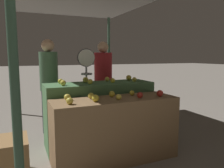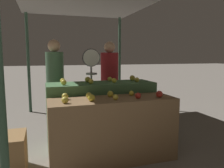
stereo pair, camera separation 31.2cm
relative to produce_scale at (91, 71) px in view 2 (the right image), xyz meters
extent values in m
plane|color=gray|center=(0.01, -1.23, -1.12)|extent=(60.00, 60.00, 0.00)
cylinder|color=#33513D|center=(-1.16, 1.79, 0.09)|extent=(0.07, 0.07, 2.40)
cylinder|color=#33513D|center=(1.19, 1.79, 0.09)|extent=(0.07, 0.07, 2.40)
cube|color=olive|center=(0.01, -1.23, -0.70)|extent=(1.65, 0.55, 0.84)
cube|color=#4C7A4C|center=(0.01, -0.63, -0.63)|extent=(1.65, 0.55, 0.97)
sphere|color=gold|center=(-0.61, -1.35, -0.24)|extent=(0.08, 0.08, 0.08)
sphere|color=gold|center=(-0.30, -1.33, -0.24)|extent=(0.09, 0.09, 0.09)
sphere|color=yellow|center=(0.01, -1.34, -0.24)|extent=(0.07, 0.07, 0.07)
sphere|color=#B72D23|center=(0.32, -1.34, -0.24)|extent=(0.08, 0.08, 0.08)
sphere|color=#B72D23|center=(0.62, -1.35, -0.23)|extent=(0.09, 0.09, 0.09)
sphere|color=gold|center=(-0.59, -1.12, -0.24)|extent=(0.08, 0.08, 0.08)
sphere|color=yellow|center=(-0.29, -1.13, -0.24)|extent=(0.08, 0.08, 0.08)
sphere|color=gold|center=(0.02, -1.12, -0.24)|extent=(0.08, 0.08, 0.08)
sphere|color=gold|center=(0.32, -1.12, -0.24)|extent=(0.07, 0.07, 0.07)
sphere|color=yellow|center=(-0.57, -0.75, -0.10)|extent=(0.08, 0.08, 0.08)
sphere|color=yellow|center=(-0.17, -0.74, -0.10)|extent=(0.08, 0.08, 0.08)
sphere|color=gold|center=(0.19, -0.74, -0.10)|extent=(0.08, 0.08, 0.08)
sphere|color=gold|center=(0.57, -0.73, -0.10)|extent=(0.07, 0.07, 0.07)
sphere|color=gold|center=(-0.56, -0.53, -0.10)|extent=(0.08, 0.08, 0.08)
sphere|color=gold|center=(-0.18, -0.53, -0.10)|extent=(0.09, 0.09, 0.09)
sphere|color=gold|center=(0.19, -0.52, -0.10)|extent=(0.07, 0.07, 0.07)
sphere|color=yellow|center=(0.59, -0.52, -0.10)|extent=(0.09, 0.09, 0.09)
cylinder|color=#99999E|center=(0.00, 0.01, -0.42)|extent=(0.04, 0.04, 1.38)
cylinder|color=black|center=(0.00, 0.01, 0.24)|extent=(0.32, 0.01, 0.32)
cylinder|color=silver|center=(0.00, -0.01, 0.24)|extent=(0.30, 0.02, 0.30)
cylinder|color=#99999E|center=(0.00, -0.01, 0.02)|extent=(0.01, 0.01, 0.14)
cylinder|color=#99999E|center=(0.00, -0.01, -0.05)|extent=(0.20, 0.20, 0.03)
cube|color=#2D2D38|center=(0.45, 0.32, -0.73)|extent=(0.29, 0.20, 0.78)
cylinder|color=maroon|center=(0.45, 0.32, 0.00)|extent=(0.41, 0.41, 0.67)
sphere|color=tan|center=(0.45, 0.32, 0.44)|extent=(0.22, 0.22, 0.22)
cube|color=#2D2D38|center=(-0.63, 0.18, -0.73)|extent=(0.28, 0.23, 0.78)
cylinder|color=#476B4C|center=(-0.63, 0.18, 0.00)|extent=(0.42, 0.42, 0.68)
sphere|color=tan|center=(-0.63, 0.18, 0.45)|extent=(0.22, 0.22, 0.22)
cube|color=#9E7547|center=(-1.31, -1.21, -0.88)|extent=(0.47, 0.47, 0.47)
camera|label=1|loc=(-1.14, -3.77, 0.27)|focal=35.00mm
camera|label=2|loc=(-0.85, -3.88, 0.27)|focal=35.00mm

